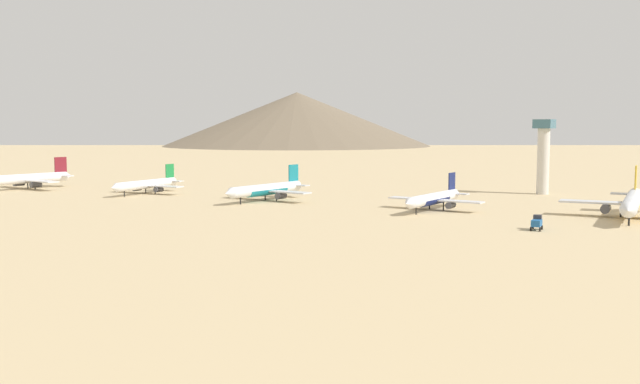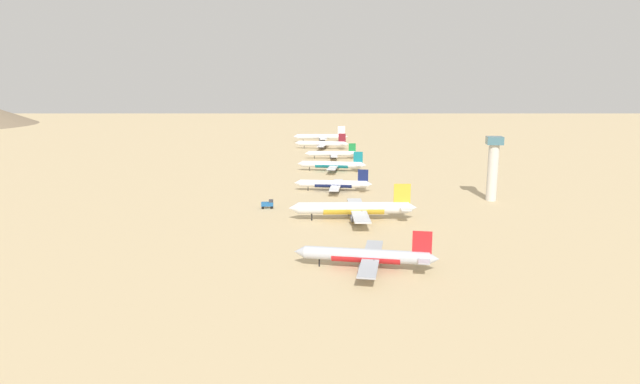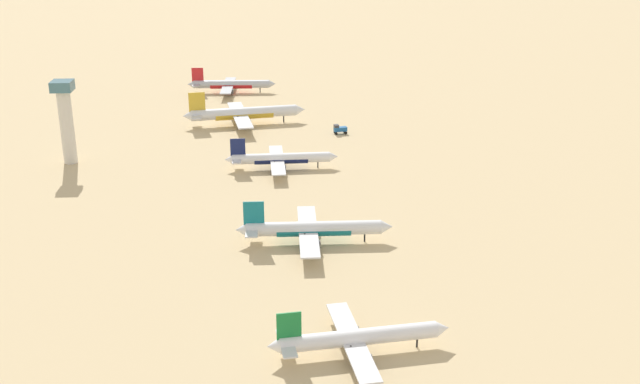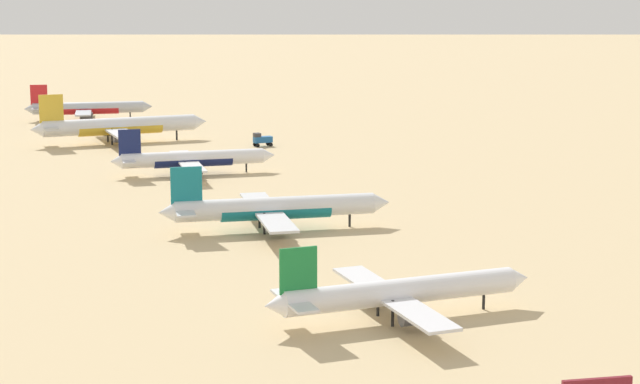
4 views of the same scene
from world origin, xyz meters
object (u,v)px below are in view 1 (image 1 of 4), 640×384
at_px(parked_jet_2, 147,184).
at_px(parked_jet_3, 267,190).
at_px(parked_jet_4, 434,199).
at_px(parked_jet_5, 632,202).
at_px(control_tower, 543,153).
at_px(service_truck, 537,222).
at_px(parked_jet_1, 26,179).

xyz_separation_m(parked_jet_2, parked_jet_3, (-6.97, 56.70, 0.36)).
distance_m(parked_jet_4, parked_jet_5, 59.13).
relative_size(parked_jet_2, control_tower, 1.32).
bearing_deg(service_truck, parked_jet_4, -119.89).
xyz_separation_m(parked_jet_1, control_tower, (-106.95, 189.20, 12.19)).
bearing_deg(parked_jet_4, service_truck, 60.11).
height_order(parked_jet_1, parked_jet_4, parked_jet_1).
bearing_deg(parked_jet_3, control_tower, 138.71).
relative_size(parked_jet_2, service_truck, 7.11).
xyz_separation_m(parked_jet_1, parked_jet_5, (-46.84, 235.57, 0.43)).
bearing_deg(parked_jet_1, control_tower, 119.48).
xyz_separation_m(parked_jet_3, parked_jet_4, (-8.68, 62.99, -0.36)).
height_order(parked_jet_1, parked_jet_3, parked_jet_1).
bearing_deg(parked_jet_1, service_truck, 91.98).
relative_size(parked_jet_1, parked_jet_2, 1.17).
bearing_deg(parked_jet_5, parked_jet_4, -75.11).
xyz_separation_m(parked_jet_3, service_truck, (15.37, 104.83, -2.11)).
distance_m(parked_jet_5, control_tower, 76.82).
bearing_deg(parked_jet_1, parked_jet_4, 100.06).
bearing_deg(parked_jet_5, service_truck, -21.29).
height_order(parked_jet_1, parked_jet_5, parked_jet_5).
distance_m(parked_jet_1, parked_jet_2, 60.89).
relative_size(parked_jet_1, control_tower, 1.54).
distance_m(parked_jet_1, parked_jet_4, 181.22).
xyz_separation_m(parked_jet_1, parked_jet_2, (-16.00, 58.74, -0.66)).
height_order(parked_jet_4, control_tower, control_tower).
relative_size(parked_jet_1, parked_jet_5, 0.90).
relative_size(parked_jet_1, parked_jet_4, 1.16).
xyz_separation_m(parked_jet_2, control_tower, (-90.94, 130.46, 12.85)).
height_order(parked_jet_2, service_truck, parked_jet_2).
distance_m(parked_jet_1, parked_jet_5, 240.18).
height_order(parked_jet_4, service_truck, parked_jet_4).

